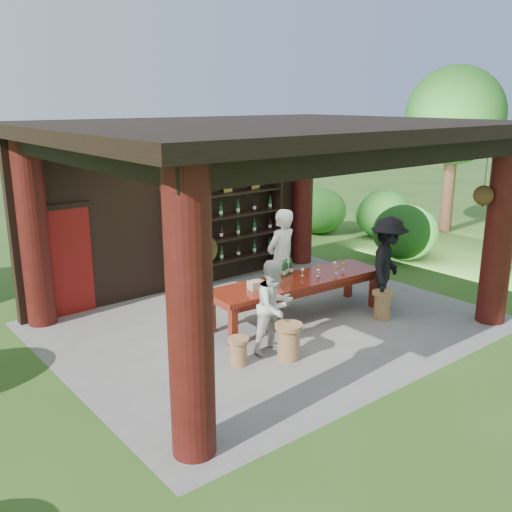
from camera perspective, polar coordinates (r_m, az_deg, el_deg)
ground at (r=10.23m, az=1.41°, el=-6.69°), size 90.00×90.00×0.00m
pavilion at (r=9.95m, az=-0.16°, el=5.47°), size 7.50×6.00×3.60m
wine_shelf at (r=12.27m, az=-2.64°, el=2.84°), size 2.67×0.41×2.35m
tasting_table at (r=10.24m, az=4.17°, el=-2.93°), size 3.49×1.11×0.75m
stool_near_left at (r=8.80m, az=3.28°, el=-8.42°), size 0.43×0.43×0.57m
stool_near_right at (r=10.59m, az=12.52°, el=-4.73°), size 0.39×0.39×0.51m
stool_far_left at (r=8.62m, az=-1.77°, el=-9.44°), size 0.32×0.32×0.43m
host at (r=10.63m, az=2.53°, el=-0.38°), size 0.76×0.56×1.92m
guest_woman at (r=8.88m, az=1.86°, el=-5.07°), size 0.76×0.61×1.49m
guest_man at (r=10.72m, az=13.02°, el=-0.93°), size 1.35×1.13×1.81m
table_bottles at (r=10.37m, az=3.11°, el=-1.11°), size 0.30×0.14×0.31m
table_glasses at (r=10.60m, az=7.00°, el=-1.28°), size 0.92×0.35×0.15m
napkin_basket at (r=9.65m, az=0.01°, el=-2.89°), size 0.27×0.20×0.14m
shrubs at (r=12.76m, az=5.88°, el=0.34°), size 14.66×8.40×1.36m
trees at (r=13.07m, az=8.50°, el=13.14°), size 22.23×10.09×4.80m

